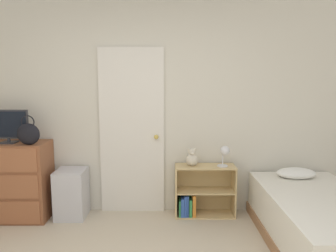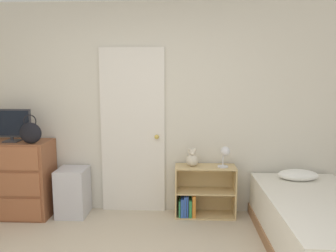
{
  "view_description": "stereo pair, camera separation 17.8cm",
  "coord_description": "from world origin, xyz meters",
  "views": [
    {
      "loc": [
        0.33,
        -1.69,
        1.66
      ],
      "look_at": [
        0.33,
        2.01,
        1.11
      ],
      "focal_mm": 35.0,
      "sensor_mm": 36.0,
      "label": 1
    },
    {
      "loc": [
        0.51,
        -1.69,
        1.66
      ],
      "look_at": [
        0.33,
        2.01,
        1.11
      ],
      "focal_mm": 35.0,
      "sensor_mm": 36.0,
      "label": 2
    }
  ],
  "objects": [
    {
      "name": "desk_lamp",
      "position": [
        0.99,
        2.06,
        0.79
      ],
      "size": [
        0.14,
        0.14,
        0.25
      ],
      "color": "silver",
      "rests_on": "bookshelf"
    },
    {
      "name": "handbag",
      "position": [
        -1.22,
        1.89,
        1.04
      ],
      "size": [
        0.25,
        0.11,
        0.33
      ],
      "color": "black",
      "rests_on": "dresser"
    },
    {
      "name": "bookshelf",
      "position": [
        0.72,
        2.11,
        0.26
      ],
      "size": [
        0.72,
        0.28,
        0.62
      ],
      "color": "tan",
      "rests_on": "ground_plane"
    },
    {
      "name": "bed",
      "position": [
        1.82,
        1.33,
        0.26
      ],
      "size": [
        1.0,
        1.85,
        0.62
      ],
      "color": "#996B47",
      "rests_on": "ground_plane"
    },
    {
      "name": "teddy_bear",
      "position": [
        0.62,
        2.1,
        0.71
      ],
      "size": [
        0.14,
        0.14,
        0.22
      ],
      "color": "beige",
      "rests_on": "bookshelf"
    },
    {
      "name": "storage_bin",
      "position": [
        -0.82,
        2.05,
        0.29
      ],
      "size": [
        0.35,
        0.37,
        0.58
      ],
      "color": "silver",
      "rests_on": "ground_plane"
    },
    {
      "name": "tv",
      "position": [
        -1.5,
        1.99,
        1.12
      ],
      "size": [
        0.47,
        0.16,
        0.38
      ],
      "color": "#2D2D33",
      "rests_on": "dresser"
    },
    {
      "name": "door_closed",
      "position": [
        -0.11,
        2.24,
        1.01
      ],
      "size": [
        0.78,
        0.09,
        2.02
      ],
      "color": "silver",
      "rests_on": "ground_plane"
    },
    {
      "name": "wall_back",
      "position": [
        0.0,
        2.29,
        1.27
      ],
      "size": [
        10.0,
        0.06,
        2.55
      ],
      "color": "beige",
      "rests_on": "ground_plane"
    },
    {
      "name": "dresser",
      "position": [
        -1.5,
        2.02,
        0.46
      ],
      "size": [
        0.85,
        0.45,
        0.92
      ],
      "color": "brown",
      "rests_on": "ground_plane"
    }
  ]
}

